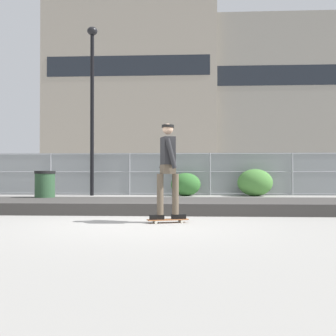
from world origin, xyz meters
name	(u,v)px	position (x,y,z in m)	size (l,w,h in m)	color
ground_plane	(145,224)	(0.00, 0.00, 0.00)	(120.00, 120.00, 0.00)	gray
gravel_berm	(156,205)	(0.00, 2.62, 0.14)	(15.82, 2.59, 0.28)	#3D3A38
skateboard	(168,220)	(0.43, 0.19, 0.06)	(0.82, 0.43, 0.07)	#9E5B33
skater	(168,164)	(0.43, 0.19, 1.14)	(0.72, 0.62, 1.86)	black
chain_fence	(170,174)	(0.00, 9.95, 0.93)	(17.86, 0.06, 1.85)	gray
street_lamp	(92,91)	(-3.31, 9.30, 4.48)	(0.44, 0.44, 7.27)	black
parked_car_near	(93,175)	(-4.15, 13.01, 0.84)	(4.53, 2.22, 1.66)	navy
parked_car_mid	(199,175)	(1.38, 13.14, 0.84)	(4.52, 2.20, 1.66)	silver
library_building	(136,99)	(-6.66, 48.61, 11.44)	(22.01, 15.35, 22.88)	#9E9384
office_block	(280,104)	(13.46, 48.14, 10.52)	(28.84, 12.18, 21.05)	gray
shrub_left	(186,184)	(0.72, 9.23, 0.48)	(1.25, 1.03, 0.97)	#336B2D
shrub_center	(255,183)	(3.62, 9.28, 0.57)	(1.47, 1.20, 1.14)	#477F38
trash_bin	(45,189)	(-3.25, 3.56, 0.52)	(0.59, 0.59, 1.03)	#2D5133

